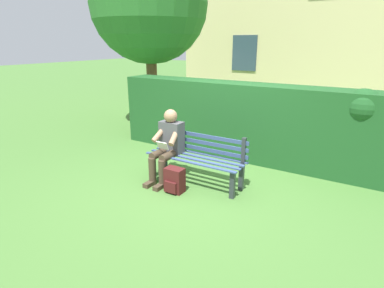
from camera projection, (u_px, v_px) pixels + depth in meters
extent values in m
plane|color=#477533|center=(195.00, 183.00, 5.17)|extent=(60.00, 60.00, 0.00)
cube|color=#2D3338|center=(232.00, 185.00, 4.60)|extent=(0.07, 0.07, 0.43)
cube|color=#2D3338|center=(153.00, 165.00, 5.33)|extent=(0.07, 0.07, 0.43)
cube|color=#2D3338|center=(241.00, 177.00, 4.86)|extent=(0.07, 0.07, 0.43)
cube|color=#2D3338|center=(165.00, 159.00, 5.60)|extent=(0.07, 0.07, 0.43)
cube|color=#384C7A|center=(202.00, 154.00, 5.20)|extent=(1.64, 0.06, 0.02)
cube|color=#384C7A|center=(198.00, 156.00, 5.09)|extent=(1.64, 0.06, 0.02)
cube|color=#384C7A|center=(193.00, 159.00, 4.97)|extent=(1.64, 0.06, 0.02)
cube|color=#384C7A|center=(188.00, 162.00, 4.85)|extent=(1.64, 0.06, 0.02)
cube|color=#2D3338|center=(244.00, 150.00, 4.76)|extent=(0.06, 0.06, 0.39)
cube|color=#2D3338|center=(165.00, 136.00, 5.50)|extent=(0.06, 0.06, 0.39)
cube|color=#384C7A|center=(202.00, 149.00, 5.17)|extent=(1.64, 0.02, 0.06)
cube|color=#384C7A|center=(202.00, 142.00, 5.13)|extent=(1.64, 0.02, 0.06)
cube|color=#384C7A|center=(202.00, 136.00, 5.10)|extent=(1.64, 0.02, 0.06)
cube|color=#4C4C51|center=(172.00, 137.00, 5.20)|extent=(0.38, 0.22, 0.52)
sphere|color=#A57A5B|center=(171.00, 116.00, 5.07)|extent=(0.22, 0.22, 0.22)
cylinder|color=#473828|center=(170.00, 155.00, 5.05)|extent=(0.13, 0.42, 0.13)
cylinder|color=#473828|center=(160.00, 153.00, 5.15)|extent=(0.13, 0.42, 0.13)
cylinder|color=#473828|center=(162.00, 174.00, 4.96)|extent=(0.12, 0.12, 0.45)
cylinder|color=#473828|center=(152.00, 171.00, 5.06)|extent=(0.12, 0.12, 0.45)
cube|color=#473828|center=(160.00, 187.00, 4.95)|extent=(0.10, 0.24, 0.07)
cube|color=#473828|center=(150.00, 184.00, 5.05)|extent=(0.10, 0.24, 0.07)
cylinder|color=#A57A5B|center=(174.00, 137.00, 4.99)|extent=(0.14, 0.32, 0.26)
cylinder|color=#A57A5B|center=(159.00, 134.00, 5.14)|extent=(0.14, 0.32, 0.26)
cube|color=white|center=(163.00, 146.00, 5.01)|extent=(0.20, 0.07, 0.13)
cube|color=#1E5123|center=(256.00, 123.00, 6.00)|extent=(5.89, 0.63, 1.47)
sphere|color=#1E5123|center=(363.00, 107.00, 4.88)|extent=(0.57, 0.57, 0.57)
sphere|color=#1E5123|center=(192.00, 93.00, 6.65)|extent=(0.51, 0.51, 0.51)
cylinder|color=brown|center=(152.00, 83.00, 8.52)|extent=(0.28, 0.28, 2.32)
sphere|color=#2D702D|center=(149.00, 4.00, 7.91)|extent=(2.98, 2.98, 2.98)
sphere|color=#2D702D|center=(139.00, 18.00, 8.73)|extent=(1.79, 1.79, 1.79)
cube|color=beige|center=(332.00, 9.00, 10.55)|extent=(9.77, 3.10, 6.57)
cube|color=#334756|center=(244.00, 53.00, 10.95)|extent=(0.90, 0.04, 1.20)
cube|color=#4C1919|center=(175.00, 180.00, 4.81)|extent=(0.29, 0.19, 0.39)
cube|color=#4C1919|center=(170.00, 187.00, 4.74)|extent=(0.20, 0.04, 0.17)
cylinder|color=#4C1919|center=(183.00, 178.00, 4.85)|extent=(0.04, 0.04, 0.23)
cylinder|color=#4C1919|center=(174.00, 175.00, 4.93)|extent=(0.04, 0.04, 0.23)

